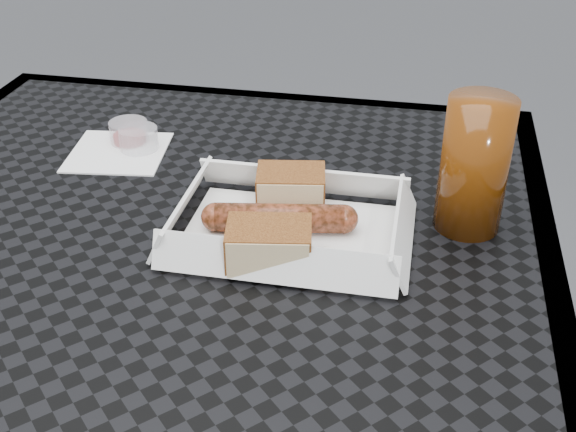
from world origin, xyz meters
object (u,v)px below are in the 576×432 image
Objects in this scene: bratwurst at (280,218)px; food_tray at (290,234)px; patio_table at (183,286)px; drink_glass at (474,165)px.

food_tray is at bearing -5.18° from bratwurst.
patio_table is 0.14m from food_tray.
food_tray is 0.02m from bratwurst.
food_tray is (0.12, 0.01, 0.08)m from patio_table.
drink_glass is (0.30, 0.07, 0.15)m from patio_table.
drink_glass reaches higher than bratwurst.
patio_table is at bearing -167.07° from drink_glass.
patio_table is 0.34m from drink_glass.
patio_table is at bearing -173.69° from food_tray.
bratwurst is at bearing 7.50° from patio_table.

